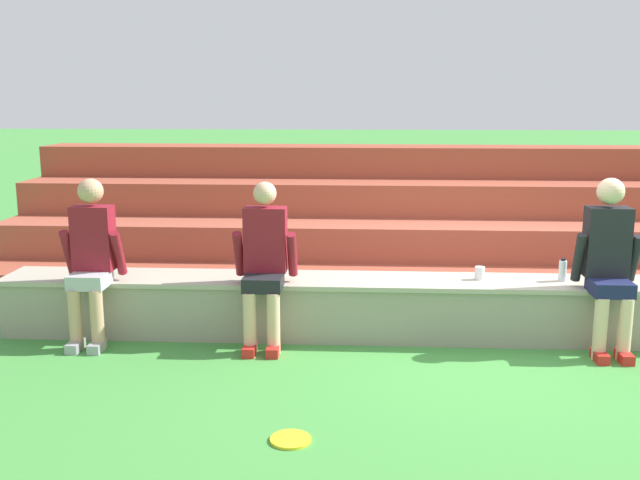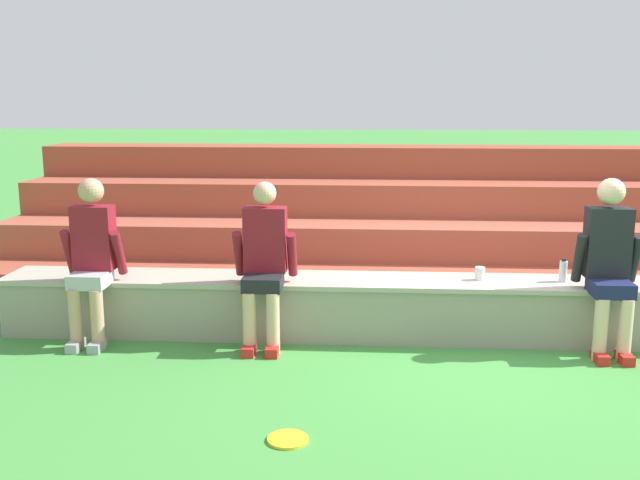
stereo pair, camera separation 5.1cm
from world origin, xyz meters
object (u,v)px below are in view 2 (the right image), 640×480
object	(u,v)px
person_left_of_center	(264,260)
plastic_cup_left_end	(480,273)
frisbee	(288,439)
person_center	(609,261)
water_bottle_mid_left	(563,271)
person_far_left	(92,256)

from	to	relation	value
person_left_of_center	plastic_cup_left_end	world-z (taller)	person_left_of_center
person_left_of_center	frisbee	xyz separation A→B (m)	(0.39, -1.77, -0.74)
person_center	water_bottle_mid_left	size ratio (longest dim) A/B	7.15
person_center	water_bottle_mid_left	distance (m)	0.44
water_bottle_mid_left	plastic_cup_left_end	xyz separation A→B (m)	(-0.71, 0.01, -0.04)
plastic_cup_left_end	frisbee	xyz separation A→B (m)	(-1.47, -2.08, -0.57)
person_far_left	water_bottle_mid_left	size ratio (longest dim) A/B	7.00
person_center	frisbee	size ratio (longest dim) A/B	5.59
person_far_left	person_center	distance (m)	4.34
person_center	plastic_cup_left_end	distance (m)	1.06
person_far_left	plastic_cup_left_end	size ratio (longest dim) A/B	12.35
water_bottle_mid_left	plastic_cup_left_end	world-z (taller)	water_bottle_mid_left
person_far_left	frisbee	xyz separation A→B (m)	(1.88, -1.74, -0.75)
person_left_of_center	person_center	xyz separation A→B (m)	(2.85, 0.00, 0.04)
person_center	water_bottle_mid_left	bearing A→B (deg)	132.98
person_left_of_center	water_bottle_mid_left	size ratio (longest dim) A/B	6.89
person_far_left	person_left_of_center	size ratio (longest dim) A/B	1.02
person_left_of_center	water_bottle_mid_left	bearing A→B (deg)	6.72
person_far_left	water_bottle_mid_left	distance (m)	4.07
person_center	person_left_of_center	bearing A→B (deg)	-179.99
person_far_left	frisbee	bearing A→B (deg)	-42.91
person_far_left	plastic_cup_left_end	xyz separation A→B (m)	(3.35, 0.34, -0.18)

